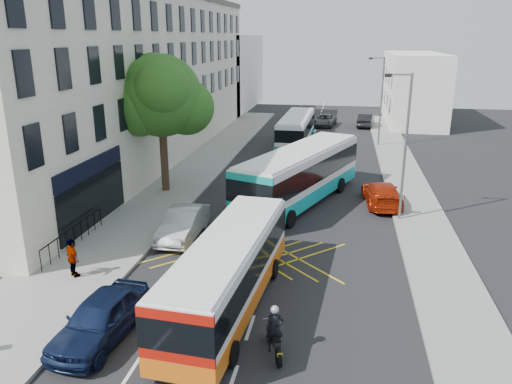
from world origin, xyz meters
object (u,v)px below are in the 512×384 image
at_px(distant_car_grey, 325,120).
at_px(pedestrian_far, 73,258).
at_px(street_tree, 160,97).
at_px(bus_near, 228,271).
at_px(bus_far, 296,130).
at_px(bus_mid, 300,175).
at_px(lamp_far, 380,97).
at_px(red_hatchback, 382,194).
at_px(lamp_near, 404,140).
at_px(parked_car_blue, 101,318).
at_px(parked_car_silver, 183,224).
at_px(distant_car_dark, 366,120).
at_px(motorbike, 274,331).

xyz_separation_m(distant_car_grey, pedestrian_far, (-8.92, -39.98, 0.35)).
xyz_separation_m(street_tree, pedestrian_far, (0.46, -12.64, -5.29)).
distance_m(bus_near, bus_far, 29.21).
bearing_deg(bus_mid, lamp_far, 92.98).
bearing_deg(bus_near, red_hatchback, 68.31).
bearing_deg(bus_near, bus_far, 94.82).
bearing_deg(lamp_far, bus_far, -168.53).
xyz_separation_m(lamp_far, bus_mid, (-5.71, -17.78, -2.82)).
distance_m(bus_far, distant_car_grey, 12.06).
relative_size(street_tree, bus_far, 0.83).
distance_m(lamp_near, parked_car_blue, 17.91).
xyz_separation_m(street_tree, distant_car_grey, (9.38, 27.34, -5.64)).
height_order(bus_far, parked_car_silver, bus_far).
height_order(bus_near, distant_car_dark, bus_near).
bearing_deg(lamp_far, parked_car_silver, -114.47).
bearing_deg(lamp_far, bus_near, -103.29).
distance_m(lamp_near, pedestrian_far, 17.60).
relative_size(motorbike, distant_car_dark, 0.42).
xyz_separation_m(parked_car_silver, distant_car_dark, (10.40, 34.94, -0.01)).
xyz_separation_m(bus_near, bus_mid, (1.54, 12.94, 0.29)).
bearing_deg(red_hatchback, lamp_near, 98.96).
bearing_deg(red_hatchback, parked_car_blue, 51.85).
height_order(bus_near, parked_car_silver, bus_near).
height_order(distant_car_dark, pedestrian_far, pedestrian_far).
distance_m(distant_car_dark, pedestrian_far, 42.46).
bearing_deg(red_hatchback, street_tree, -6.57).
bearing_deg(parked_car_blue, distant_car_grey, 87.94).
bearing_deg(bus_far, distant_car_dark, 61.85).
height_order(parked_car_silver, red_hatchback, parked_car_silver).
relative_size(bus_far, parked_car_silver, 2.31).
xyz_separation_m(street_tree, motorbike, (9.57, -16.31, -5.46)).
distance_m(motorbike, red_hatchback, 16.65).
relative_size(bus_far, distant_car_dark, 2.32).
relative_size(lamp_far, motorbike, 4.18).
distance_m(parked_car_blue, pedestrian_far, 4.98).
xyz_separation_m(bus_far, pedestrian_far, (-6.75, -28.15, -0.57)).
height_order(motorbike, distant_car_grey, motorbike).
distance_m(bus_mid, bus_far, 16.36).
height_order(lamp_near, red_hatchback, lamp_near).
relative_size(motorbike, distant_car_grey, 0.41).
height_order(bus_mid, red_hatchback, bus_mid).
relative_size(motorbike, parked_car_silver, 0.41).
xyz_separation_m(street_tree, parked_car_silver, (3.61, -7.34, -5.53)).
xyz_separation_m(bus_mid, bus_far, (-1.78, 16.26, -0.23)).
bearing_deg(distant_car_grey, bus_near, -84.95).
distance_m(street_tree, motorbike, 19.68).
bearing_deg(pedestrian_far, lamp_near, -109.85).
distance_m(bus_far, distant_car_dark, 13.89).
bearing_deg(bus_near, pedestrian_far, 175.81).
bearing_deg(bus_far, distant_car_grey, 80.83).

